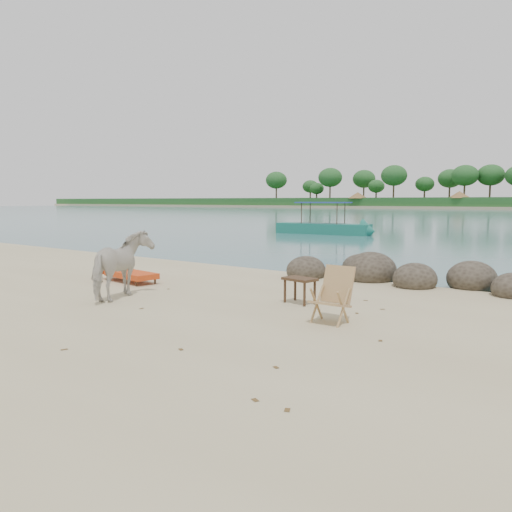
{
  "coord_description": "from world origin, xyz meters",
  "views": [
    {
      "loc": [
        6.86,
        -6.97,
        2.25
      ],
      "look_at": [
        0.16,
        2.0,
        1.0
      ],
      "focal_mm": 35.0,
      "sensor_mm": 36.0,
      "label": 1
    }
  ],
  "objects_px": {
    "boulders": "(397,275)",
    "lounge_chair": "(131,272)",
    "boat_near": "(323,207)",
    "side_table": "(300,292)",
    "cow": "(122,267)",
    "deck_chair": "(330,297)"
  },
  "relations": [
    {
      "from": "deck_chair",
      "to": "lounge_chair",
      "type": "bearing_deg",
      "value": 172.55
    },
    {
      "from": "lounge_chair",
      "to": "boat_near",
      "type": "distance_m",
      "value": 22.54
    },
    {
      "from": "boulders",
      "to": "side_table",
      "type": "bearing_deg",
      "value": -98.32
    },
    {
      "from": "deck_chair",
      "to": "boat_near",
      "type": "relative_size",
      "value": 0.14
    },
    {
      "from": "boulders",
      "to": "deck_chair",
      "type": "relative_size",
      "value": 6.33
    },
    {
      "from": "deck_chair",
      "to": "boat_near",
      "type": "height_order",
      "value": "boat_near"
    },
    {
      "from": "lounge_chair",
      "to": "boat_near",
      "type": "xyz_separation_m",
      "value": [
        -6.12,
        21.64,
        1.46
      ]
    },
    {
      "from": "boulders",
      "to": "cow",
      "type": "bearing_deg",
      "value": -124.29
    },
    {
      "from": "cow",
      "to": "deck_chair",
      "type": "xyz_separation_m",
      "value": [
        4.86,
        0.79,
        -0.26
      ]
    },
    {
      "from": "deck_chair",
      "to": "boat_near",
      "type": "distance_m",
      "value": 25.82
    },
    {
      "from": "side_table",
      "to": "deck_chair",
      "type": "height_order",
      "value": "deck_chair"
    },
    {
      "from": "lounge_chair",
      "to": "side_table",
      "type": "bearing_deg",
      "value": 10.23
    },
    {
      "from": "boulders",
      "to": "side_table",
      "type": "xyz_separation_m",
      "value": [
        -0.6,
        -4.08,
        0.07
      ]
    },
    {
      "from": "side_table",
      "to": "boat_near",
      "type": "bearing_deg",
      "value": 127.3
    },
    {
      "from": "lounge_chair",
      "to": "boulders",
      "type": "bearing_deg",
      "value": 43.92
    },
    {
      "from": "boulders",
      "to": "deck_chair",
      "type": "xyz_separation_m",
      "value": [
        0.75,
        -5.23,
        0.3
      ]
    },
    {
      "from": "boulders",
      "to": "deck_chair",
      "type": "height_order",
      "value": "deck_chair"
    },
    {
      "from": "cow",
      "to": "lounge_chair",
      "type": "bearing_deg",
      "value": -67.0
    },
    {
      "from": "boulders",
      "to": "lounge_chair",
      "type": "relative_size",
      "value": 3.06
    },
    {
      "from": "side_table",
      "to": "boat_near",
      "type": "relative_size",
      "value": 0.09
    },
    {
      "from": "side_table",
      "to": "lounge_chair",
      "type": "distance_m",
      "value": 5.21
    },
    {
      "from": "side_table",
      "to": "boulders",
      "type": "bearing_deg",
      "value": 91.03
    }
  ]
}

